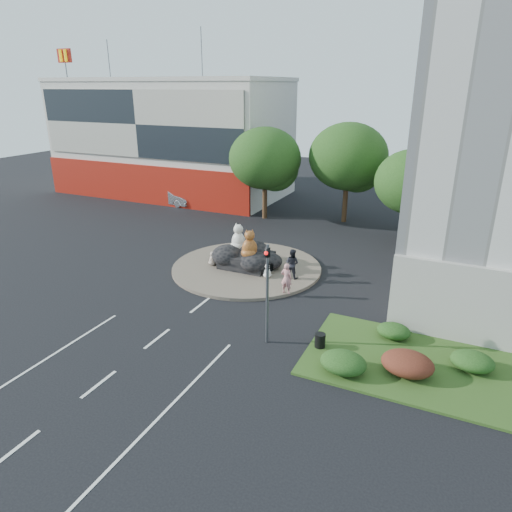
{
  "coord_description": "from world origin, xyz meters",
  "views": [
    {
      "loc": [
        12.62,
        -15.61,
        11.67
      ],
      "look_at": [
        1.77,
        7.69,
        2.0
      ],
      "focal_mm": 32.0,
      "sensor_mm": 36.0,
      "label": 1
    }
  ],
  "objects": [
    {
      "name": "kitten_white",
      "position": [
        2.01,
        8.88,
        0.65
      ],
      "size": [
        0.61,
        0.55,
        0.9
      ],
      "primitive_type": null,
      "rotation": [
        0.0,
        0.0,
        0.17
      ],
      "color": "white",
      "rests_on": "roundabout_island"
    },
    {
      "name": "pedestrian_dark",
      "position": [
        3.45,
        9.47,
        1.15
      ],
      "size": [
        1.03,
        0.86,
        1.91
      ],
      "primitive_type": "imported",
      "rotation": [
        0.0,
        0.0,
        2.98
      ],
      "color": "black",
      "rests_on": "roundabout_island"
    },
    {
      "name": "kitten_calico",
      "position": [
        -2.21,
        9.28,
        0.69
      ],
      "size": [
        0.73,
        0.68,
        0.98
      ],
      "primitive_type": null,
      "rotation": [
        0.0,
        0.0,
        -0.36
      ],
      "color": "beige",
      "rests_on": "roundabout_island"
    },
    {
      "name": "parked_car",
      "position": [
        -14.95,
        22.72,
        0.85
      ],
      "size": [
        5.29,
        2.24,
        1.7
      ],
      "primitive_type": "imported",
      "rotation": [
        0.0,
        0.0,
        1.48
      ],
      "color": "#A3A6AB",
      "rests_on": "ground"
    },
    {
      "name": "traffic_light",
      "position": [
        5.1,
        2.0,
        3.62
      ],
      "size": [
        0.44,
        1.24,
        5.0
      ],
      "color": "#595B60",
      "rests_on": "ground"
    },
    {
      "name": "tree_right",
      "position": [
        9.07,
        20.06,
        4.63
      ],
      "size": [
        5.7,
        5.7,
        7.3
      ],
      "color": "#382314",
      "rests_on": "ground"
    },
    {
      "name": "cat_white",
      "position": [
        -0.8,
        10.4,
        2.05
      ],
      "size": [
        1.38,
        1.28,
        1.91
      ],
      "primitive_type": null,
      "rotation": [
        0.0,
        0.0,
        -0.29
      ],
      "color": "silver",
      "rests_on": "rock_plinth"
    },
    {
      "name": "shophouse_block",
      "position": [
        -18.0,
        27.91,
        6.18
      ],
      "size": [
        25.2,
        12.3,
        17.4
      ],
      "color": "beige",
      "rests_on": "ground"
    },
    {
      "name": "hedge_back_green",
      "position": [
        10.5,
        4.8,
        0.48
      ],
      "size": [
        1.6,
        1.28,
        0.72
      ],
      "primitive_type": "ellipsoid",
      "color": "#1B3912",
      "rests_on": "grass_verge"
    },
    {
      "name": "tree_left",
      "position": [
        -3.93,
        22.06,
        5.25
      ],
      "size": [
        6.46,
        6.46,
        8.27
      ],
      "color": "#382314",
      "rests_on": "ground"
    },
    {
      "name": "grass_verge",
      "position": [
        12.0,
        3.0,
        0.06
      ],
      "size": [
        10.0,
        6.0,
        0.12
      ],
      "primitive_type": "cube",
      "color": "#31521B",
      "rests_on": "ground"
    },
    {
      "name": "street_lamp",
      "position": [
        12.82,
        8.0,
        4.55
      ],
      "size": [
        2.34,
        0.22,
        8.06
      ],
      "color": "#595B60",
      "rests_on": "ground"
    },
    {
      "name": "cat_tabby",
      "position": [
        0.49,
        9.47,
        2.06
      ],
      "size": [
        1.49,
        1.43,
        1.91
      ],
      "primitive_type": null,
      "rotation": [
        0.0,
        0.0,
        0.52
      ],
      "color": "#AA5523",
      "rests_on": "rock_plinth"
    },
    {
      "name": "pedestrian_pink",
      "position": [
        3.96,
        7.18,
        1.13
      ],
      "size": [
        0.69,
        0.46,
        1.86
      ],
      "primitive_type": "imported",
      "rotation": [
        0.0,
        0.0,
        3.12
      ],
      "color": "tan",
      "rests_on": "roundabout_island"
    },
    {
      "name": "hedge_mid_green",
      "position": [
        14.0,
        3.5,
        0.53
      ],
      "size": [
        1.8,
        1.44,
        0.81
      ],
      "primitive_type": "ellipsoid",
      "color": "#1B3912",
      "rests_on": "grass_verge"
    },
    {
      "name": "hedge_red",
      "position": [
        11.5,
        2.0,
        0.61
      ],
      "size": [
        2.2,
        1.76,
        0.99
      ],
      "primitive_type": "ellipsoid",
      "color": "#491F13",
      "rests_on": "grass_verge"
    },
    {
      "name": "litter_bin",
      "position": [
        7.5,
        2.5,
        0.46
      ],
      "size": [
        0.63,
        0.63,
        0.68
      ],
      "primitive_type": "cylinder",
      "rotation": [
        0.0,
        0.0,
        -0.31
      ],
      "color": "black",
      "rests_on": "grass_verge"
    },
    {
      "name": "ground",
      "position": [
        0.0,
        0.0,
        0.0
      ],
      "size": [
        120.0,
        120.0,
        0.0
      ],
      "primitive_type": "plane",
      "color": "black",
      "rests_on": "ground"
    },
    {
      "name": "hedge_near_green",
      "position": [
        9.0,
        1.0,
        0.57
      ],
      "size": [
        2.0,
        1.6,
        0.9
      ],
      "primitive_type": "ellipsoid",
      "color": "#1B3912",
      "rests_on": "grass_verge"
    },
    {
      "name": "rock_plinth",
      "position": [
        0.0,
        10.0,
        0.65
      ],
      "size": [
        3.2,
        2.6,
        0.9
      ],
      "primitive_type": null,
      "color": "black",
      "rests_on": "roundabout_island"
    },
    {
      "name": "roundabout_island",
      "position": [
        0.0,
        10.0,
        0.1
      ],
      "size": [
        10.0,
        10.0,
        0.2
      ],
      "primitive_type": "cylinder",
      "color": "brown",
      "rests_on": "ground"
    },
    {
      "name": "tree_mid",
      "position": [
        3.07,
        24.06,
        5.56
      ],
      "size": [
        6.84,
        6.84,
        8.76
      ],
      "color": "#382314",
      "rests_on": "ground"
    }
  ]
}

